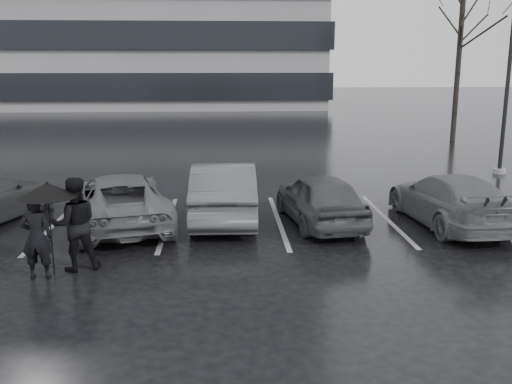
{
  "coord_description": "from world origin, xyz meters",
  "views": [
    {
      "loc": [
        -0.81,
        -11.41,
        3.94
      ],
      "look_at": [
        -0.06,
        1.0,
        1.1
      ],
      "focal_mm": 40.0,
      "sensor_mm": 36.0,
      "label": 1
    }
  ],
  "objects_px": {
    "car_main": "(320,198)",
    "car_west_b": "(120,200)",
    "tree_north": "(459,56)",
    "pedestrian_right": "(75,224)",
    "car_west_a": "(224,191)",
    "pedestrian_left": "(37,237)",
    "car_east": "(450,199)",
    "lamp_post": "(509,68)"
  },
  "relations": [
    {
      "from": "pedestrian_right",
      "to": "car_main",
      "type": "bearing_deg",
      "value": -170.1
    },
    {
      "from": "car_main",
      "to": "car_west_a",
      "type": "relative_size",
      "value": 0.85
    },
    {
      "from": "car_east",
      "to": "lamp_post",
      "type": "relative_size",
      "value": 0.54
    },
    {
      "from": "car_west_a",
      "to": "car_west_b",
      "type": "height_order",
      "value": "car_west_a"
    },
    {
      "from": "tree_north",
      "to": "car_west_a",
      "type": "bearing_deg",
      "value": -129.56
    },
    {
      "from": "car_east",
      "to": "tree_north",
      "type": "relative_size",
      "value": 0.52
    },
    {
      "from": "car_west_a",
      "to": "car_west_b",
      "type": "relative_size",
      "value": 0.96
    },
    {
      "from": "car_west_a",
      "to": "pedestrian_left",
      "type": "xyz_separation_m",
      "value": [
        -3.46,
        -3.89,
        0.05
      ]
    },
    {
      "from": "car_main",
      "to": "car_west_b",
      "type": "height_order",
      "value": "car_west_b"
    },
    {
      "from": "pedestrian_left",
      "to": "car_west_a",
      "type": "bearing_deg",
      "value": -132.63
    },
    {
      "from": "car_main",
      "to": "car_west_a",
      "type": "height_order",
      "value": "car_west_a"
    },
    {
      "from": "car_west_b",
      "to": "car_east",
      "type": "relative_size",
      "value": 1.06
    },
    {
      "from": "car_main",
      "to": "pedestrian_right",
      "type": "relative_size",
      "value": 2.08
    },
    {
      "from": "car_main",
      "to": "pedestrian_right",
      "type": "xyz_separation_m",
      "value": [
        -5.24,
        -2.9,
        0.27
      ]
    },
    {
      "from": "car_main",
      "to": "car_east",
      "type": "xyz_separation_m",
      "value": [
        3.18,
        -0.27,
        -0.01
      ]
    },
    {
      "from": "car_west_a",
      "to": "lamp_post",
      "type": "relative_size",
      "value": 0.55
    },
    {
      "from": "car_main",
      "to": "lamp_post",
      "type": "height_order",
      "value": "lamp_post"
    },
    {
      "from": "car_main",
      "to": "car_west_a",
      "type": "xyz_separation_m",
      "value": [
        -2.38,
        0.56,
        0.09
      ]
    },
    {
      "from": "car_east",
      "to": "pedestrian_right",
      "type": "height_order",
      "value": "pedestrian_right"
    },
    {
      "from": "car_east",
      "to": "tree_north",
      "type": "height_order",
      "value": "tree_north"
    },
    {
      "from": "car_east",
      "to": "car_main",
      "type": "bearing_deg",
      "value": -9.6
    },
    {
      "from": "car_west_b",
      "to": "lamp_post",
      "type": "distance_m",
      "value": 14.25
    },
    {
      "from": "car_main",
      "to": "car_east",
      "type": "bearing_deg",
      "value": 167.15
    },
    {
      "from": "car_west_a",
      "to": "tree_north",
      "type": "relative_size",
      "value": 0.53
    },
    {
      "from": "car_west_a",
      "to": "pedestrian_right",
      "type": "relative_size",
      "value": 2.46
    },
    {
      "from": "lamp_post",
      "to": "pedestrian_left",
      "type": "bearing_deg",
      "value": -144.88
    },
    {
      "from": "car_west_b",
      "to": "tree_north",
      "type": "bearing_deg",
      "value": -148.73
    },
    {
      "from": "pedestrian_left",
      "to": "lamp_post",
      "type": "relative_size",
      "value": 0.19
    },
    {
      "from": "pedestrian_right",
      "to": "car_west_a",
      "type": "bearing_deg",
      "value": -148.66
    },
    {
      "from": "car_west_a",
      "to": "lamp_post",
      "type": "bearing_deg",
      "value": -150.13
    },
    {
      "from": "car_west_b",
      "to": "pedestrian_right",
      "type": "height_order",
      "value": "pedestrian_right"
    },
    {
      "from": "car_west_b",
      "to": "pedestrian_left",
      "type": "height_order",
      "value": "pedestrian_left"
    },
    {
      "from": "pedestrian_right",
      "to": "tree_north",
      "type": "xyz_separation_m",
      "value": [
        14.65,
        17.72,
        3.34
      ]
    },
    {
      "from": "pedestrian_left",
      "to": "lamp_post",
      "type": "distance_m",
      "value": 16.72
    },
    {
      "from": "pedestrian_right",
      "to": "car_east",
      "type": "bearing_deg",
      "value": 178.31
    },
    {
      "from": "pedestrian_left",
      "to": "car_main",
      "type": "bearing_deg",
      "value": -151.28
    },
    {
      "from": "car_west_a",
      "to": "car_east",
      "type": "distance_m",
      "value": 5.62
    },
    {
      "from": "car_main",
      "to": "car_west_b",
      "type": "xyz_separation_m",
      "value": [
        -4.92,
        0.12,
        0.0
      ]
    },
    {
      "from": "tree_north",
      "to": "pedestrian_left",
      "type": "bearing_deg",
      "value": -130.03
    },
    {
      "from": "car_main",
      "to": "car_east",
      "type": "relative_size",
      "value": 0.86
    },
    {
      "from": "car_west_a",
      "to": "pedestrian_left",
      "type": "bearing_deg",
      "value": 49.03
    },
    {
      "from": "pedestrian_left",
      "to": "pedestrian_right",
      "type": "xyz_separation_m",
      "value": [
        0.6,
        0.43,
        0.12
      ]
    }
  ]
}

